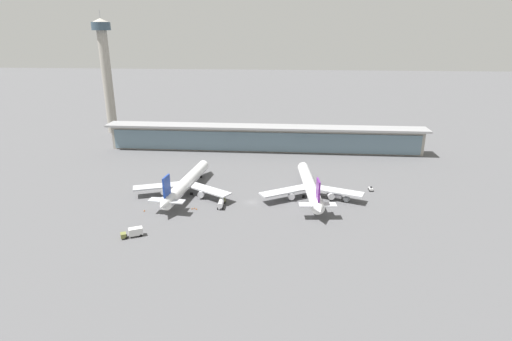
# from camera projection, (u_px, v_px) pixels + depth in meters

# --- Properties ---
(ground_plane) EXTENTS (1200.00, 1200.00, 0.00)m
(ground_plane) POSITION_uv_depth(u_px,v_px,m) (252.00, 202.00, 166.35)
(ground_plane) COLOR #515154
(airliner_left_stand) EXTENTS (43.33, 56.64, 15.08)m
(airliner_left_stand) POSITION_uv_depth(u_px,v_px,m) (186.00, 183.00, 173.62)
(airliner_left_stand) COLOR white
(airliner_left_stand) RESTS_ON ground
(airliner_centre_stand) EXTENTS (43.38, 56.65, 15.08)m
(airliner_centre_stand) POSITION_uv_depth(u_px,v_px,m) (310.00, 186.00, 170.30)
(airliner_centre_stand) COLOR white
(airliner_centre_stand) RESTS_ON ground
(service_truck_near_nose_white) EXTENTS (1.94, 2.99, 2.05)m
(service_truck_near_nose_white) POSITION_uv_depth(u_px,v_px,m) (371.00, 189.00, 177.94)
(service_truck_near_nose_white) COLOR silver
(service_truck_near_nose_white) RESTS_ON ground
(service_truck_under_wing_grey) EXTENTS (8.80, 5.41, 2.95)m
(service_truck_under_wing_grey) POSITION_uv_depth(u_px,v_px,m) (338.00, 196.00, 167.68)
(service_truck_under_wing_grey) COLOR gray
(service_truck_under_wing_grey) RESTS_ON ground
(service_truck_mid_apron_olive) EXTENTS (2.71, 8.67, 2.95)m
(service_truck_mid_apron_olive) POSITION_uv_depth(u_px,v_px,m) (221.00, 203.00, 161.54)
(service_truck_mid_apron_olive) COLOR olive
(service_truck_mid_apron_olive) RESTS_ON ground
(service_truck_by_tail_olive) EXTENTS (7.55, 5.37, 3.10)m
(service_truck_by_tail_olive) POSITION_uv_depth(u_px,v_px,m) (133.00, 232.00, 137.91)
(service_truck_by_tail_olive) COLOR olive
(service_truck_by_tail_olive) RESTS_ON ground
(terminal_building) EXTENTS (183.60, 12.80, 15.20)m
(terminal_building) POSITION_uv_depth(u_px,v_px,m) (264.00, 138.00, 235.16)
(terminal_building) COLOR #9E998E
(terminal_building) RESTS_ON ground
(control_tower) EXTENTS (12.00, 12.00, 79.46)m
(control_tower) POSITION_uv_depth(u_px,v_px,m) (106.00, 68.00, 267.88)
(control_tower) COLOR #9E998E
(control_tower) RESTS_ON ground
(safety_cone_alpha) EXTENTS (0.62, 0.62, 0.70)m
(safety_cone_alpha) POSITION_uv_depth(u_px,v_px,m) (192.00, 208.00, 159.71)
(safety_cone_alpha) COLOR orange
(safety_cone_alpha) RESTS_ON ground
(safety_cone_bravo) EXTENTS (0.62, 0.62, 0.70)m
(safety_cone_bravo) POSITION_uv_depth(u_px,v_px,m) (144.00, 211.00, 157.78)
(safety_cone_bravo) COLOR orange
(safety_cone_bravo) RESTS_ON ground
(safety_cone_charlie) EXTENTS (0.62, 0.62, 0.70)m
(safety_cone_charlie) POSITION_uv_depth(u_px,v_px,m) (169.00, 209.00, 159.16)
(safety_cone_charlie) COLOR orange
(safety_cone_charlie) RESTS_ON ground
(safety_cone_delta) EXTENTS (0.62, 0.62, 0.70)m
(safety_cone_delta) POSITION_uv_depth(u_px,v_px,m) (196.00, 209.00, 159.33)
(safety_cone_delta) COLOR orange
(safety_cone_delta) RESTS_ON ground
(safety_cone_echo) EXTENTS (0.62, 0.62, 0.70)m
(safety_cone_echo) POSITION_uv_depth(u_px,v_px,m) (194.00, 208.00, 159.97)
(safety_cone_echo) COLOR orange
(safety_cone_echo) RESTS_ON ground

